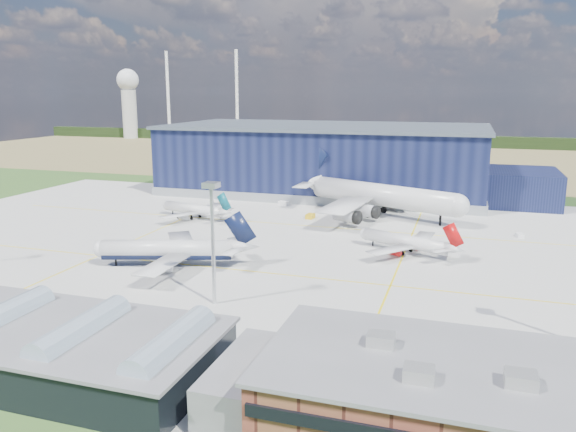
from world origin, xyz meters
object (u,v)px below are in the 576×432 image
object	(u,v)px
car_a	(439,381)
car_b	(301,360)
gse_cart_b	(283,203)
gse_van_a	(215,252)
ops_building	(466,404)
airliner_red	(404,235)
hangar	(333,162)
airliner_navy	(167,240)
gse_tug_c	(310,216)
gse_cart_a	(520,235)
gse_tug_a	(85,321)
airliner_widebody	(383,184)
light_mast_center	(212,224)
airliner_regional	(193,204)

from	to	relation	value
car_a	car_b	distance (m)	19.51
gse_cart_b	car_a	size ratio (longest dim) A/B	0.97
gse_van_a	car_a	xyz separation A→B (m)	(54.37, -45.22, -0.70)
ops_building	airliner_red	bearing A→B (deg)	101.43
hangar	car_b	size ratio (longest dim) A/B	37.80
ops_building	gse_cart_b	distance (m)	136.83
airliner_navy	gse_tug_c	world-z (taller)	airliner_navy
gse_cart_a	airliner_red	bearing A→B (deg)	-151.83
gse_tug_a	car_a	world-z (taller)	gse_tug_a
gse_tug_a	car_b	size ratio (longest dim) A/B	0.96
ops_building	airliner_widebody	distance (m)	118.19
light_mast_center	airliner_navy	world-z (taller)	light_mast_center
gse_tug_a	gse_tug_c	xyz separation A→B (m)	(14.53, 90.40, -0.02)
airliner_navy	airliner_red	xyz separation A→B (m)	(49.91, 26.99, -1.52)
hangar	gse_cart_b	xyz separation A→B (m)	(-9.62, -32.80, -10.89)
gse_tug_c	airliner_widebody	bearing A→B (deg)	32.08
airliner_red	gse_cart_a	size ratio (longest dim) A/B	10.94
airliner_widebody	gse_cart_a	size ratio (longest dim) A/B	24.56
airliner_navy	airliner_red	bearing A→B (deg)	-168.96
airliner_regional	car_a	size ratio (longest dim) A/B	8.06
airliner_regional	gse_tug_a	xyz separation A→B (m)	(20.33, -79.55, -3.81)
ops_building	airliner_navy	world-z (taller)	airliner_navy
ops_building	car_b	size ratio (longest dim) A/B	11.99
airliner_widebody	car_a	distance (m)	106.07
hangar	gse_van_a	distance (m)	98.29
gse_cart_a	gse_cart_b	world-z (taller)	gse_cart_b
hangar	airliner_regional	distance (m)	68.29
gse_tug_c	gse_cart_b	size ratio (longest dim) A/B	1.02
ops_building	airliner_regional	world-z (taller)	ops_building
airliner_red	airliner_widebody	xyz separation A→B (m)	(-11.47, 40.01, 5.82)
gse_van_a	light_mast_center	bearing A→B (deg)	-156.33
gse_tug_a	gse_tug_c	bearing A→B (deg)	51.27
ops_building	airliner_regional	size ratio (longest dim) A/B	1.64
airliner_navy	gse_tug_c	bearing A→B (deg)	-124.79
ops_building	gse_tug_c	world-z (taller)	ops_building
gse_tug_c	airliner_red	bearing A→B (deg)	-37.24
hangar	gse_van_a	bearing A→B (deg)	-93.23
ops_building	gse_van_a	size ratio (longest dim) A/B	7.77
airliner_red	gse_cart_b	distance (m)	66.35
hangar	gse_tug_a	distance (m)	141.27
gse_van_a	car_b	bearing A→B (deg)	-143.71
car_b	light_mast_center	bearing A→B (deg)	50.18
airliner_red	gse_tug_a	size ratio (longest dim) A/B	7.77
gse_cart_b	ops_building	bearing A→B (deg)	-142.78
ops_building	gse_tug_a	xyz separation A→B (m)	(-61.81, 14.28, -4.02)
ops_building	airliner_red	size ratio (longest dim) A/B	1.61
gse_cart_a	gse_tug_c	size ratio (longest dim) A/B	0.76
light_mast_center	airliner_navy	bearing A→B (deg)	138.11
airliner_red	hangar	bearing A→B (deg)	-41.25
gse_cart_a	airliner_widebody	bearing A→B (deg)	146.20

